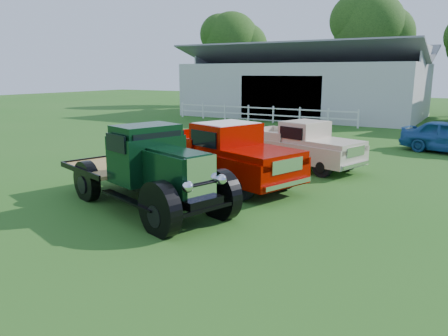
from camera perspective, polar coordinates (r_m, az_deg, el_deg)
The scene contains 8 objects.
ground at distance 11.05m, azimuth -4.12°, elevation -6.36°, with size 120.00×120.00×0.00m, color #225A16.
shed_left at distance 36.92m, azimuth 10.50°, elevation 11.05°, with size 18.80×10.20×5.60m, color #A8A8A8, non-canonical shape.
fence_rail at distance 31.94m, azimuth 4.80°, elevation 7.08°, with size 14.20×0.16×1.20m, color white, non-canonical shape.
tree_a at distance 48.02m, azimuth 0.96°, elevation 14.44°, with size 6.30×6.30×10.50m, color black, non-canonical shape.
tree_b at distance 43.76m, azimuth 18.31°, elevation 14.70°, with size 6.90×6.90×11.50m, color black, non-canonical shape.
vintage_flatbed at distance 11.73m, azimuth -10.30°, elevation 0.22°, with size 5.62×2.23×2.23m, color black, non-canonical shape.
red_pickup at distance 13.99m, azimuth 0.04°, elevation 1.96°, with size 5.54×2.13×2.02m, color #9C0900, non-canonical shape.
white_pickup at distance 16.75m, azimuth 10.18°, elevation 3.00°, with size 4.72×1.83×1.73m, color #C4B499, non-canonical shape.
Camera 1 is at (6.05, -8.53, 3.55)m, focal length 35.00 mm.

